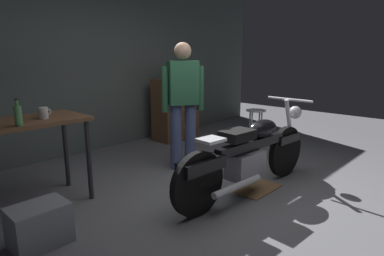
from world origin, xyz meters
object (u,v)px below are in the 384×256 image
(motorcycle, at_px, (249,154))
(mug_white_ceramic, at_px, (44,113))
(wooden_dresser, at_px, (176,109))
(mug_brown_stoneware, at_px, (44,112))
(person_standing, at_px, (183,101))
(shop_stool, at_px, (256,118))
(bottle, at_px, (18,115))
(storage_bin, at_px, (39,225))

(motorcycle, distance_m, mug_white_ceramic, 2.17)
(motorcycle, height_order, wooden_dresser, wooden_dresser)
(mug_brown_stoneware, xyz_separation_m, mug_white_ceramic, (-0.07, -0.15, 0.01))
(person_standing, relative_size, mug_white_ceramic, 13.49)
(shop_stool, height_order, bottle, bottle)
(shop_stool, bearing_deg, wooden_dresser, 108.23)
(person_standing, distance_m, shop_stool, 1.58)
(person_standing, height_order, storage_bin, person_standing)
(mug_brown_stoneware, bearing_deg, wooden_dresser, 17.80)
(person_standing, bearing_deg, shop_stool, -157.01)
(person_standing, height_order, wooden_dresser, person_standing)
(bottle, bearing_deg, storage_bin, -101.76)
(motorcycle, distance_m, bottle, 2.31)
(motorcycle, relative_size, storage_bin, 4.98)
(mug_white_ceramic, relative_size, bottle, 0.51)
(motorcycle, xyz_separation_m, mug_brown_stoneware, (-1.57, 1.47, 0.49))
(storage_bin, bearing_deg, motorcycle, -17.68)
(wooden_dresser, xyz_separation_m, mug_white_ceramic, (-2.77, -1.01, 0.41))
(person_standing, relative_size, mug_brown_stoneware, 15.99)
(storage_bin, bearing_deg, bottle, 78.24)
(wooden_dresser, xyz_separation_m, storage_bin, (-3.16, -1.69, -0.38))
(storage_bin, relative_size, mug_white_ceramic, 3.55)
(motorcycle, distance_m, wooden_dresser, 2.60)
(mug_brown_stoneware, bearing_deg, shop_stool, -9.68)
(person_standing, relative_size, shop_stool, 2.61)
(wooden_dresser, bearing_deg, shop_stool, -71.77)
(mug_white_ceramic, bearing_deg, storage_bin, -120.33)
(motorcycle, bearing_deg, wooden_dresser, 67.50)
(bottle, bearing_deg, mug_white_ceramic, 31.75)
(mug_white_ceramic, bearing_deg, motorcycle, -39.07)
(motorcycle, distance_m, person_standing, 1.21)
(person_standing, height_order, bottle, person_standing)
(wooden_dresser, bearing_deg, person_standing, -130.35)
(person_standing, relative_size, bottle, 6.93)
(shop_stool, xyz_separation_m, storage_bin, (-3.63, -0.29, -0.33))
(person_standing, bearing_deg, mug_brown_stoneware, 16.91)
(storage_bin, bearing_deg, mug_brown_stoneware, 60.67)
(shop_stool, distance_m, storage_bin, 3.65)
(wooden_dresser, height_order, bottle, bottle)
(person_standing, distance_m, mug_white_ceramic, 1.73)
(mug_white_ceramic, xyz_separation_m, bottle, (-0.29, -0.18, 0.04))
(storage_bin, distance_m, mug_white_ceramic, 1.11)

